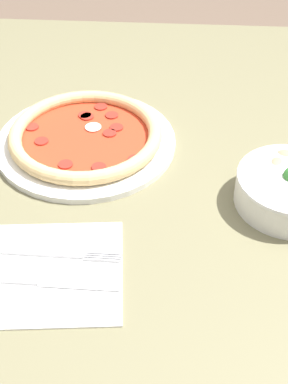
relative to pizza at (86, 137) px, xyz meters
name	(u,v)px	position (x,y,z in m)	size (l,w,h in m)	color
ground_plane	(153,380)	(0.08, 0.14, -0.74)	(8.00, 8.00, 0.00)	brown
dining_table	(157,207)	(0.08, 0.14, -0.10)	(1.27, 1.09, 0.72)	#706B4C
pizza	(86,137)	(0.00, 0.00, 0.00)	(0.34, 0.34, 0.04)	white
napkin	(55,272)	(0.32, 0.00, -0.02)	(0.22, 0.22, 0.00)	white
fork	(57,255)	(0.29, 0.00, -0.01)	(0.02, 0.19, 0.00)	silver
knife	(46,283)	(0.34, -0.01, -0.01)	(0.02, 0.20, 0.01)	silver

